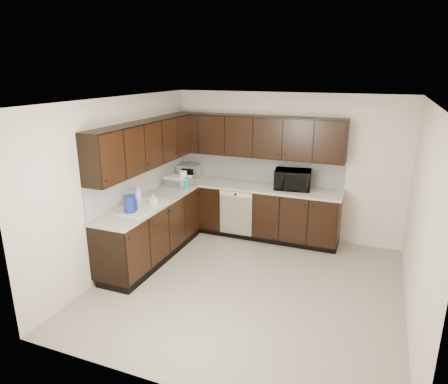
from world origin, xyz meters
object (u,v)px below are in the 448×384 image
object	(u,v)px
sink	(140,211)
storage_bin	(178,181)
toaster_oven	(189,171)
microwave	(292,180)
blue_pitcher	(130,205)

from	to	relation	value
sink	storage_bin	xyz separation A→B (m)	(0.01, 1.20, 0.14)
toaster_oven	sink	bearing A→B (deg)	-95.51
microwave	blue_pitcher	bearing A→B (deg)	-141.18
toaster_oven	blue_pitcher	size ratio (longest dim) A/B	1.54
microwave	storage_bin	size ratio (longest dim) A/B	1.44
storage_bin	blue_pitcher	xyz separation A→B (m)	(0.01, -1.45, 0.05)
sink	microwave	world-z (taller)	microwave
toaster_oven	blue_pitcher	distance (m)	2.03
microwave	blue_pitcher	xyz separation A→B (m)	(-1.84, -1.99, -0.04)
microwave	toaster_oven	distance (m)	1.94
sink	microwave	size ratio (longest dim) A/B	1.39
toaster_oven	storage_bin	xyz separation A→B (m)	(0.08, -0.58, -0.04)
microwave	sink	bearing A→B (deg)	-145.38
sink	toaster_oven	xyz separation A→B (m)	(-0.07, 1.78, 0.18)
blue_pitcher	toaster_oven	bearing A→B (deg)	96.76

